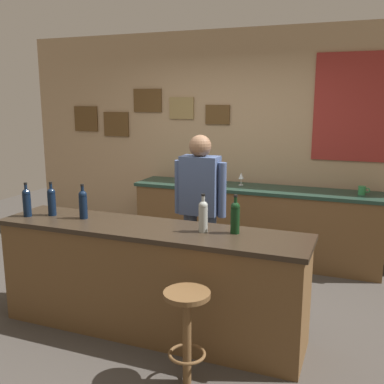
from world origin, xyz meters
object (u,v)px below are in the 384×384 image
Objects in this scene: bartender at (200,206)px; wine_bottle_c at (83,203)px; wine_glass_a at (188,175)px; bar_stool at (187,322)px; wine_bottle_b at (52,201)px; wine_bottle_e at (235,216)px; coffee_mug at (362,190)px; wine_bottle_d at (203,215)px; wine_glass_b at (241,176)px; wine_bottle_a at (27,201)px.

wine_bottle_c is at bearing -137.79° from bartender.
wine_glass_a is (0.21, 1.95, -0.05)m from wine_bottle_c.
bar_stool is 2.22× the size of wine_bottle_b.
wine_bottle_e reaches higher than bar_stool.
bartender is at bearing -137.53° from coffee_mug.
wine_bottle_d is at bearing -119.08° from coffee_mug.
coffee_mug is (0.90, 1.99, -0.11)m from wine_bottle_e.
wine_bottle_d is at bearing -82.82° from wine_glass_b.
wine_bottle_d is at bearing 0.65° from wine_bottle_b.
wine_bottle_b is 1.00× the size of wine_bottle_c.
coffee_mug is at bearing 68.58° from bar_stool.
wine_glass_b reaches higher than bar_stool.
wine_bottle_e is 2.19m from coffee_mug.
wine_bottle_b reaches higher than wine_glass_b.
bar_stool is at bearing -73.18° from bartender.
bartender reaches higher than wine_bottle_e.
bartender reaches higher than wine_bottle_b.
wine_glass_a is at bearing -166.73° from wine_glass_b.
wine_bottle_a is at bearing -109.05° from wine_glass_a.
bartender is 5.29× the size of wine_bottle_b.
bartender is 10.45× the size of wine_glass_b.
wine_bottle_b is 1.68m from wine_bottle_e.
wine_bottle_b and wine_bottle_e have the same top height.
bartender is 5.29× the size of wine_bottle_a.
wine_bottle_d is 2.45× the size of coffee_mug.
wine_glass_a is at bearing 74.86° from wine_bottle_b.
wine_bottle_a is 3.52m from coffee_mug.
wine_bottle_a is at bearing -175.62° from wine_bottle_d.
wine_bottle_e reaches higher than wine_glass_b.
bar_stool is 0.89m from wine_bottle_e.
wine_bottle_b reaches higher than coffee_mug.
wine_bottle_d is (1.44, 0.02, 0.00)m from wine_bottle_b.
wine_bottle_d is (1.62, 0.12, 0.00)m from wine_bottle_a.
wine_bottle_c is 2.26m from wine_glass_b.
coffee_mug is at bearing -1.80° from wine_glass_b.
wine_glass_b reaches higher than coffee_mug.
coffee_mug is (1.44, 1.32, 0.01)m from bartender.
wine_bottle_c is 1.00× the size of wine_bottle_d.
wine_bottle_e reaches higher than coffee_mug.
wine_bottle_b is 1.97× the size of wine_glass_a.
bar_stool is 1.88m from wine_bottle_a.
wine_bottle_e is 1.97× the size of wine_glass_a.
wine_glass_b is at bearing 97.76° from bar_stool.
coffee_mug is (1.14, 2.05, -0.11)m from wine_bottle_d.
wine_bottle_d is 1.97× the size of wine_glass_b.
wine_bottle_c is 1.36m from wine_bottle_e.
wine_glass_a and wine_glass_b have the same top height.
wine_glass_b is (-0.37, 2.69, 0.55)m from bar_stool.
bar_stool is 2.22× the size of wine_bottle_c.
bartender is 1.95m from coffee_mug.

